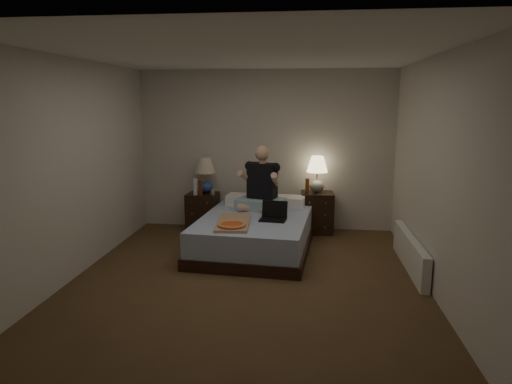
# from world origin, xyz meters

# --- Properties ---
(floor) EXTENTS (4.00, 4.50, 0.00)m
(floor) POSITION_xyz_m (0.00, 0.00, 0.00)
(floor) COLOR brown
(floor) RESTS_ON ground
(ceiling) EXTENTS (4.00, 4.50, 0.00)m
(ceiling) POSITION_xyz_m (0.00, 0.00, 2.50)
(ceiling) COLOR white
(ceiling) RESTS_ON ground
(wall_back) EXTENTS (4.00, 0.00, 2.50)m
(wall_back) POSITION_xyz_m (0.00, 2.25, 1.25)
(wall_back) COLOR beige
(wall_back) RESTS_ON ground
(wall_front) EXTENTS (4.00, 0.00, 2.50)m
(wall_front) POSITION_xyz_m (0.00, -2.25, 1.25)
(wall_front) COLOR beige
(wall_front) RESTS_ON ground
(wall_left) EXTENTS (0.00, 4.50, 2.50)m
(wall_left) POSITION_xyz_m (-2.00, 0.00, 1.25)
(wall_left) COLOR beige
(wall_left) RESTS_ON ground
(wall_right) EXTENTS (0.00, 4.50, 2.50)m
(wall_right) POSITION_xyz_m (2.00, 0.00, 1.25)
(wall_right) COLOR beige
(wall_right) RESTS_ON ground
(bed) EXTENTS (1.58, 2.00, 0.47)m
(bed) POSITION_xyz_m (-0.04, 1.05, 0.24)
(bed) COLOR #5775AF
(bed) RESTS_ON floor
(nightstand_left) EXTENTS (0.49, 0.45, 0.60)m
(nightstand_left) POSITION_xyz_m (-0.97, 1.97, 0.30)
(nightstand_left) COLOR black
(nightstand_left) RESTS_ON floor
(nightstand_right) EXTENTS (0.51, 0.46, 0.63)m
(nightstand_right) POSITION_xyz_m (0.83, 2.05, 0.32)
(nightstand_right) COLOR black
(nightstand_right) RESTS_ON floor
(lamp_left) EXTENTS (0.39, 0.39, 0.56)m
(lamp_left) POSITION_xyz_m (-0.92, 2.02, 0.88)
(lamp_left) COLOR #294297
(lamp_left) RESTS_ON nightstand_left
(lamp_right) EXTENTS (0.37, 0.37, 0.56)m
(lamp_right) POSITION_xyz_m (0.81, 2.05, 0.91)
(lamp_right) COLOR gray
(lamp_right) RESTS_ON nightstand_right
(water_bottle) EXTENTS (0.07, 0.07, 0.25)m
(water_bottle) POSITION_xyz_m (-1.04, 1.83, 0.72)
(water_bottle) COLOR white
(water_bottle) RESTS_ON nightstand_left
(soda_can) EXTENTS (0.07, 0.07, 0.10)m
(soda_can) POSITION_xyz_m (-0.78, 1.86, 0.65)
(soda_can) COLOR #ADACA8
(soda_can) RESTS_ON nightstand_left
(beer_bottle_left) EXTENTS (0.06, 0.06, 0.23)m
(beer_bottle_left) POSITION_xyz_m (-0.96, 1.80, 0.71)
(beer_bottle_left) COLOR #57270C
(beer_bottle_left) RESTS_ON nightstand_left
(beer_bottle_right) EXTENTS (0.06, 0.06, 0.23)m
(beer_bottle_right) POSITION_xyz_m (0.67, 1.96, 0.75)
(beer_bottle_right) COLOR #5F310D
(beer_bottle_right) RESTS_ON nightstand_right
(person) EXTENTS (0.78, 0.69, 0.93)m
(person) POSITION_xyz_m (0.01, 1.50, 0.94)
(person) COLOR black
(person) RESTS_ON bed
(laptop) EXTENTS (0.37, 0.32, 0.24)m
(laptop) POSITION_xyz_m (0.22, 0.90, 0.59)
(laptop) COLOR black
(laptop) RESTS_ON bed
(pizza_box) EXTENTS (0.45, 0.79, 0.08)m
(pizza_box) POSITION_xyz_m (-0.25, 0.44, 0.51)
(pizza_box) COLOR tan
(pizza_box) RESTS_ON bed
(radiator) EXTENTS (0.10, 1.60, 0.40)m
(radiator) POSITION_xyz_m (1.93, 0.58, 0.20)
(radiator) COLOR silver
(radiator) RESTS_ON floor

